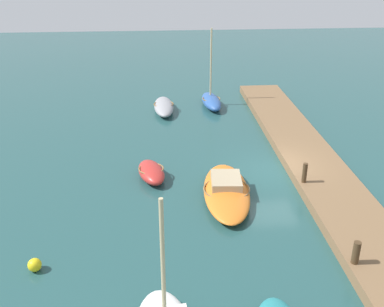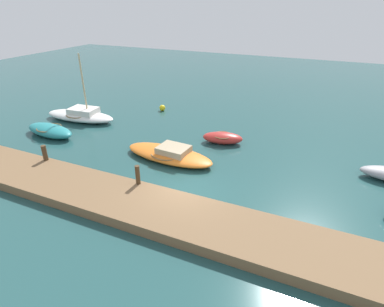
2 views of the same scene
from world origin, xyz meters
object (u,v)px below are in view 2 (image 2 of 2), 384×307
object	(u,v)px
sailboat_white	(81,115)
dinghy_red	(223,138)
motorboat_orange	(169,154)
marker_buoy	(162,108)
rowboat_teal	(50,130)
mooring_post_mid_east	(138,175)
mooring_post_mid_west	(45,153)

from	to	relation	value
sailboat_white	dinghy_red	bearing A→B (deg)	-2.78
motorboat_orange	marker_buoy	distance (m)	8.97
motorboat_orange	dinghy_red	distance (m)	4.04
rowboat_teal	dinghy_red	size ratio (longest dim) A/B	1.49
sailboat_white	mooring_post_mid_east	bearing A→B (deg)	-40.07
marker_buoy	mooring_post_mid_east	bearing A→B (deg)	-66.21
rowboat_teal	dinghy_red	world-z (taller)	rowboat_teal
sailboat_white	marker_buoy	xyz separation A→B (m)	(4.61, 4.65, -0.19)
rowboat_teal	mooring_post_mid_east	world-z (taller)	mooring_post_mid_east
rowboat_teal	sailboat_white	bearing A→B (deg)	98.74
marker_buoy	dinghy_red	bearing A→B (deg)	-31.45
marker_buoy	sailboat_white	bearing A→B (deg)	-134.72
motorboat_orange	sailboat_white	size ratio (longest dim) A/B	0.97
motorboat_orange	dinghy_red	world-z (taller)	motorboat_orange
rowboat_teal	dinghy_red	bearing A→B (deg)	24.34
mooring_post_mid_east	mooring_post_mid_west	bearing A→B (deg)	180.00
motorboat_orange	rowboat_teal	distance (m)	9.19
sailboat_white	mooring_post_mid_east	xyz separation A→B (m)	(9.60, -6.68, 0.53)
mooring_post_mid_west	marker_buoy	distance (m)	11.40
motorboat_orange	mooring_post_mid_west	size ratio (longest dim) A/B	6.61
rowboat_teal	marker_buoy	distance (m)	9.04
sailboat_white	mooring_post_mid_east	distance (m)	11.71
sailboat_white	rowboat_teal	bearing A→B (deg)	-92.68
marker_buoy	mooring_post_mid_west	bearing A→B (deg)	-95.27
motorboat_orange	marker_buoy	world-z (taller)	motorboat_orange
marker_buoy	rowboat_teal	bearing A→B (deg)	-119.59
motorboat_orange	mooring_post_mid_east	distance (m)	3.77
motorboat_orange	sailboat_white	bearing A→B (deg)	166.39
sailboat_white	rowboat_teal	xyz separation A→B (m)	(0.14, -3.21, -0.06)
mooring_post_mid_east	dinghy_red	bearing A→B (deg)	75.83
sailboat_white	mooring_post_mid_east	world-z (taller)	sailboat_white
motorboat_orange	sailboat_white	xyz separation A→B (m)	(-9.33, 2.97, 0.10)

